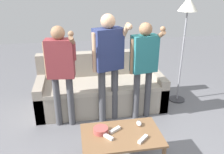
{
  "coord_description": "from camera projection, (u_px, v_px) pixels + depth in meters",
  "views": [
    {
      "loc": [
        -0.58,
        -2.2,
        2.02
      ],
      "look_at": [
        -0.14,
        0.34,
        0.94
      ],
      "focal_mm": 37.18,
      "sensor_mm": 36.0,
      "label": 1
    }
  ],
  "objects": [
    {
      "name": "player_left",
      "position": [
        61.0,
        66.0,
        3.16
      ],
      "size": [
        0.44,
        0.33,
        1.48
      ],
      "color": "#47474C",
      "rests_on": "ground"
    },
    {
      "name": "coffee_table",
      "position": [
        121.0,
        139.0,
        2.56
      ],
      "size": [
        0.88,
        0.55,
        0.45
      ],
      "color": "brown",
      "rests_on": "ground"
    },
    {
      "name": "game_remote_nunchuk",
      "position": [
        139.0,
        123.0,
        2.69
      ],
      "size": [
        0.06,
        0.09,
        0.05
      ],
      "color": "white",
      "rests_on": "coffee_table"
    },
    {
      "name": "snack_bowl",
      "position": [
        101.0,
        130.0,
        2.56
      ],
      "size": [
        0.16,
        0.16,
        0.06
      ],
      "primitive_type": "cylinder",
      "color": "#B24C47",
      "rests_on": "coffee_table"
    },
    {
      "name": "player_right",
      "position": [
        144.0,
        61.0,
        3.35
      ],
      "size": [
        0.46,
        0.29,
        1.49
      ],
      "color": "#47474C",
      "rests_on": "ground"
    },
    {
      "name": "game_remote_wand_spare",
      "position": [
        107.0,
        136.0,
        2.48
      ],
      "size": [
        0.13,
        0.15,
        0.03
      ],
      "color": "white",
      "rests_on": "coffee_table"
    },
    {
      "name": "couch",
      "position": [
        101.0,
        89.0,
        3.94
      ],
      "size": [
        2.08,
        0.84,
        0.88
      ],
      "color": "#9E9384",
      "rests_on": "ground"
    },
    {
      "name": "game_remote_wand_far",
      "position": [
        143.0,
        139.0,
        2.44
      ],
      "size": [
        0.14,
        0.13,
        0.03
      ],
      "color": "white",
      "rests_on": "coffee_table"
    },
    {
      "name": "game_remote_wand_near",
      "position": [
        115.0,
        130.0,
        2.59
      ],
      "size": [
        0.14,
        0.11,
        0.03
      ],
      "color": "white",
      "rests_on": "coffee_table"
    },
    {
      "name": "floor_lamp",
      "position": [
        187.0,
        14.0,
        3.64
      ],
      "size": [
        0.31,
        0.31,
        1.79
      ],
      "color": "#2D2D33",
      "rests_on": "ground"
    },
    {
      "name": "player_center",
      "position": [
        108.0,
        57.0,
        3.25
      ],
      "size": [
        0.53,
        0.35,
        1.61
      ],
      "color": "#47474C",
      "rests_on": "ground"
    }
  ]
}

